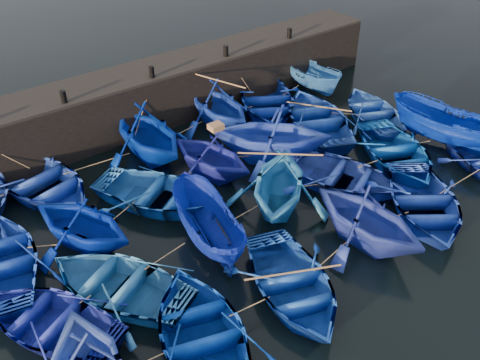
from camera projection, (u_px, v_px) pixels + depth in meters
ground at (295, 238)px, 18.67m from camera, size 120.00×120.00×0.00m
quay_wall at (145, 98)px, 24.79m from camera, size 26.00×2.50×2.50m
quay_top at (142, 72)px, 24.04m from camera, size 26.00×2.50×0.12m
bollard_1 at (64, 97)px, 21.30m from camera, size 0.24×0.24×0.50m
bollard_2 at (152, 72)px, 23.27m from camera, size 0.24×0.24×0.50m
bollard_3 at (226, 51)px, 25.25m from camera, size 0.24×0.24×0.50m
bollard_4 at (289, 33)px, 27.22m from camera, size 0.24×0.24×0.50m
boat_1 at (40, 182)px, 20.50m from camera, size 5.09×6.14×1.10m
boat_2 at (147, 132)px, 22.22m from camera, size 4.15×4.81×2.51m
boat_3 at (218, 104)px, 24.50m from camera, size 3.94×4.52×2.31m
boat_4 at (267, 101)px, 26.03m from camera, size 6.31×6.81×1.15m
boat_5 at (312, 77)px, 27.85m from camera, size 1.70×4.13×1.57m
boat_6 at (0, 259)px, 17.04m from camera, size 4.67×5.80×1.07m
boat_7 at (81, 222)px, 17.74m from camera, size 4.78×5.06×2.10m
boat_8 at (157, 193)px, 19.95m from camera, size 5.67×6.13×1.04m
boat_9 at (210, 154)px, 21.20m from camera, size 4.29×4.68×2.08m
boat_10 at (271, 133)px, 22.07m from camera, size 6.46×6.41×2.57m
boat_11 at (318, 118)px, 24.64m from camera, size 5.78×6.57×1.13m
boat_12 at (373, 111)px, 25.43m from camera, size 4.87×5.50×0.94m
boat_13 at (50, 320)px, 15.13m from camera, size 5.02×5.54×0.94m
boat_14 at (119, 283)px, 16.23m from camera, size 5.35×5.92×1.01m
boat_15 at (207, 226)px, 17.92m from camera, size 2.47×4.62×1.70m
boat_16 at (279, 182)px, 19.40m from camera, size 5.92×5.89×2.36m
boat_17 at (342, 176)px, 20.90m from camera, size 5.28×6.02×1.04m
boat_18 at (396, 152)px, 22.29m from camera, size 5.44×6.17×1.06m
boat_19 at (445, 126)px, 23.21m from camera, size 3.24×5.29×1.92m
boat_21 at (203, 332)px, 14.70m from camera, size 4.88×5.83×1.04m
boat_22 at (292, 285)px, 16.19m from camera, size 4.73×5.61×0.99m
boat_23 at (368, 217)px, 17.81m from camera, size 4.10×4.64×2.28m
boat_24 at (424, 203)px, 19.45m from camera, size 5.93×6.25×1.05m
wooden_crate at (216, 127)px, 20.68m from camera, size 0.54×0.45×0.24m
mooring_ropes at (218, 153)px, 21.61m from camera, size 17.19×11.48×2.10m
loose_oars at (276, 142)px, 20.68m from camera, size 10.12×12.14×1.43m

